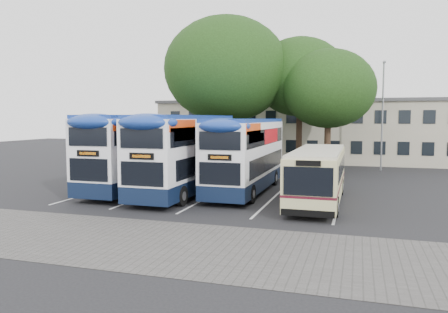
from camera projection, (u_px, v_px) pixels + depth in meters
ground at (259, 217)px, 19.41m from camera, size 120.00×120.00×0.00m
paving_strip at (171, 244)px, 15.24m from camera, size 40.00×6.00×0.01m
bay_lines at (214, 194)px, 25.27m from camera, size 14.12×11.00×0.01m
depot_building at (317, 130)px, 44.81m from camera, size 32.40×8.40×6.20m
lamp_post at (383, 110)px, 36.20m from camera, size 0.25×1.05×9.06m
tree_left at (226, 70)px, 35.90m from camera, size 10.21×10.21×12.72m
tree_mid at (300, 77)px, 36.63m from camera, size 7.80×7.80×11.16m
tree_right at (329, 89)px, 34.06m from camera, size 7.27×7.27×9.78m
bus_dd_left at (141, 149)px, 27.03m from camera, size 2.66×10.96×4.57m
bus_dd_mid at (187, 151)px, 25.45m from camera, size 2.65×10.94×4.56m
bus_dd_right at (247, 152)px, 25.94m from camera, size 2.54×10.46×4.36m
bus_single at (318, 172)px, 22.71m from camera, size 2.39×9.38×2.80m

